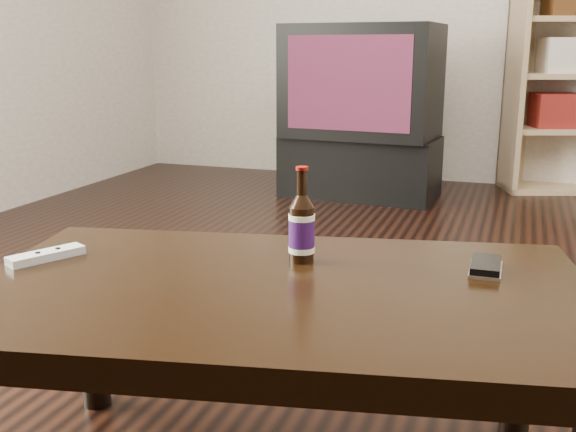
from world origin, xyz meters
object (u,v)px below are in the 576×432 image
(bookshelf, at_px, (572,71))
(tv_stand, at_px, (360,166))
(tv, at_px, (362,81))
(remote, at_px, (46,255))
(phone, at_px, (486,267))
(coffee_table, at_px, (280,313))
(beer_bottle, at_px, (302,228))

(bookshelf, bearing_deg, tv_stand, -170.66)
(tv_stand, distance_m, tv, 0.50)
(remote, bearing_deg, tv_stand, 116.14)
(phone, xyz_separation_m, remote, (-0.88, -0.22, -0.00))
(coffee_table, bearing_deg, tv, 99.89)
(beer_bottle, distance_m, remote, 0.54)
(tv, distance_m, phone, 2.71)
(beer_bottle, bearing_deg, tv, 100.32)
(tv_stand, xyz_separation_m, coffee_table, (0.48, -2.77, 0.20))
(tv_stand, distance_m, phone, 2.71)
(tv_stand, height_order, bookshelf, bookshelf)
(beer_bottle, bearing_deg, coffee_table, -87.78)
(tv_stand, relative_size, remote, 5.55)
(tv, xyz_separation_m, coffee_table, (0.48, -2.77, -0.30))
(tv_stand, bearing_deg, phone, -67.56)
(coffee_table, distance_m, remote, 0.52)
(tv_stand, xyz_separation_m, remote, (-0.04, -2.78, 0.27))
(tv_stand, distance_m, coffee_table, 2.82)
(tv, xyz_separation_m, bookshelf, (1.16, 0.61, 0.05))
(bookshelf, distance_m, coffee_table, 3.47)
(bookshelf, relative_size, phone, 11.97)
(phone, bearing_deg, tv, 107.95)
(phone, bearing_deg, bookshelf, 84.04)
(tv_stand, relative_size, tv, 1.01)
(beer_bottle, bearing_deg, phone, 8.58)
(tv, distance_m, coffee_table, 2.82)
(beer_bottle, distance_m, phone, 0.38)
(tv_stand, distance_m, bookshelf, 1.42)
(bookshelf, distance_m, beer_bottle, 3.31)
(tv, bearing_deg, remote, -86.55)
(remote, bearing_deg, phone, 41.01)
(beer_bottle, relative_size, remote, 1.24)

